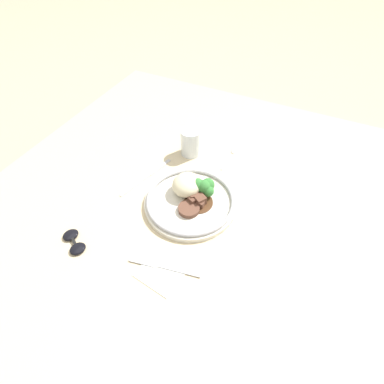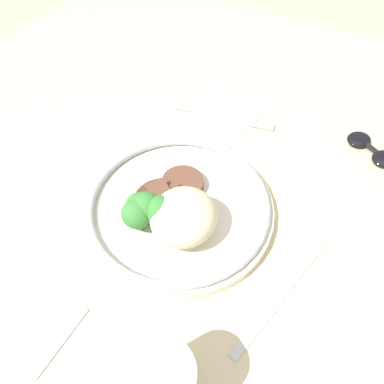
{
  "view_description": "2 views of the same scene",
  "coord_description": "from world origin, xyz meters",
  "px_view_note": "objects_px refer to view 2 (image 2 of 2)",
  "views": [
    {
      "loc": [
        -0.57,
        -0.3,
        0.76
      ],
      "look_at": [
        -0.0,
        -0.03,
        0.09
      ],
      "focal_mm": 28.0,
      "sensor_mm": 36.0,
      "label": 1
    },
    {
      "loc": [
        0.26,
        0.15,
        0.51
      ],
      "look_at": [
        -0.04,
        -0.01,
        0.08
      ],
      "focal_mm": 35.0,
      "sensor_mm": 36.0,
      "label": 2
    }
  ],
  "objects_px": {
    "fork": "(231,119)",
    "knife": "(283,295)",
    "plate": "(176,208)",
    "sunglasses": "(371,149)"
  },
  "relations": [
    {
      "from": "fork",
      "to": "knife",
      "type": "xyz_separation_m",
      "value": [
        0.29,
        0.2,
        -0.0
      ]
    },
    {
      "from": "plate",
      "to": "sunglasses",
      "type": "distance_m",
      "value": 0.36
    },
    {
      "from": "plate",
      "to": "knife",
      "type": "height_order",
      "value": "plate"
    },
    {
      "from": "fork",
      "to": "sunglasses",
      "type": "distance_m",
      "value": 0.25
    },
    {
      "from": "plate",
      "to": "sunglasses",
      "type": "xyz_separation_m",
      "value": [
        -0.28,
        0.23,
        -0.02
      ]
    },
    {
      "from": "plate",
      "to": "sunglasses",
      "type": "bearing_deg",
      "value": 140.59
    },
    {
      "from": "fork",
      "to": "sunglasses",
      "type": "relative_size",
      "value": 1.85
    },
    {
      "from": "knife",
      "to": "sunglasses",
      "type": "height_order",
      "value": "sunglasses"
    },
    {
      "from": "plate",
      "to": "fork",
      "type": "height_order",
      "value": "plate"
    },
    {
      "from": "plate",
      "to": "sunglasses",
      "type": "height_order",
      "value": "plate"
    }
  ]
}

